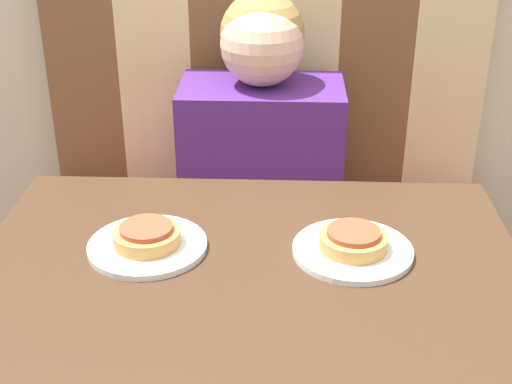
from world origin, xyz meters
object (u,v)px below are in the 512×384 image
(plate_left, at_px, (148,246))
(pizza_left, at_px, (147,235))
(plate_right, at_px, (353,250))
(person, at_px, (262,119))
(pizza_right, at_px, (353,240))

(plate_left, height_order, pizza_left, pizza_left)
(plate_left, distance_m, plate_right, 0.38)
(person, xyz_separation_m, pizza_left, (-0.19, -0.65, 0.01))
(pizza_left, bearing_deg, person, 73.57)
(plate_left, height_order, plate_right, same)
(person, relative_size, plate_right, 2.79)
(plate_right, distance_m, pizza_left, 0.38)
(plate_right, bearing_deg, pizza_right, 90.00)
(person, distance_m, pizza_left, 0.68)
(person, bearing_deg, plate_left, -106.43)
(plate_left, height_order, pizza_right, pizza_right)
(plate_left, distance_m, pizza_left, 0.02)
(plate_right, bearing_deg, plate_left, 180.00)
(person, height_order, plate_right, person)
(person, xyz_separation_m, plate_left, (-0.19, -0.65, -0.01))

